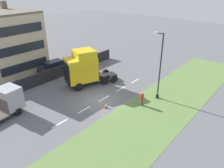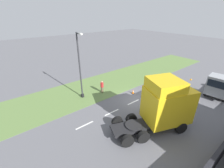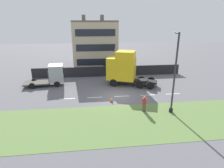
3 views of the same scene
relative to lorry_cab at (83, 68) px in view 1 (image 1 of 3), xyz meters
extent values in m
plane|color=slate|center=(-4.42, 1.66, -2.37)|extent=(120.00, 120.00, 0.00)
cube|color=#607F42|center=(-10.42, 1.66, -2.36)|extent=(7.00, 44.00, 0.01)
cube|color=white|center=(-4.42, -5.44, -2.37)|extent=(0.16, 1.80, 0.00)
cube|color=white|center=(-4.42, -2.24, -2.37)|extent=(0.16, 1.80, 0.00)
cube|color=white|center=(-4.42, 0.96, -2.37)|extent=(0.16, 1.80, 0.00)
cube|color=white|center=(-4.42, 4.16, -2.37)|extent=(0.16, 1.80, 0.00)
cube|color=white|center=(-4.42, 7.36, -2.37)|extent=(0.16, 1.80, 0.00)
cube|color=#232328|center=(4.58, 1.66, -1.57)|extent=(0.25, 24.00, 1.60)
cube|color=#C1B293|center=(13.19, 3.46, 1.83)|extent=(10.33, 8.00, 8.40)
cube|color=#1E232D|center=(7.99, 3.46, -0.69)|extent=(0.08, 6.80, 1.18)
cube|color=#1E232D|center=(7.99, 3.46, 1.83)|extent=(0.08, 6.80, 1.18)
cube|color=#1E232D|center=(7.99, 3.46, 4.35)|extent=(0.08, 6.80, 1.18)
cube|color=#665B51|center=(14.23, 1.86, 6.88)|extent=(0.70, 0.70, 1.10)
cube|color=black|center=(-0.45, -1.18, -1.70)|extent=(3.75, 6.88, 0.24)
cube|color=gold|center=(0.10, 0.25, -0.07)|extent=(3.71, 4.42, 3.03)
cube|color=black|center=(0.78, 2.04, -0.73)|extent=(2.04, 0.83, 1.70)
cube|color=black|center=(0.78, 2.04, 0.60)|extent=(2.15, 0.87, 0.97)
cube|color=gold|center=(-0.10, -0.27, 1.90)|extent=(3.12, 3.14, 0.90)
sphere|color=orange|center=(1.15, 1.06, 2.42)|extent=(0.14, 0.14, 0.14)
cylinder|color=black|center=(-1.00, -2.62, -1.52)|extent=(1.80, 1.80, 0.12)
cylinder|color=black|center=(-0.69, 1.47, -1.85)|extent=(0.67, 1.09, 1.04)
cylinder|color=black|center=(1.49, 0.63, -1.85)|extent=(0.67, 1.09, 1.04)
cylinder|color=black|center=(-1.97, -1.88, -1.85)|extent=(0.67, 1.09, 1.04)
cylinder|color=black|center=(0.21, -2.71, -1.85)|extent=(0.67, 1.09, 1.04)
cylinder|color=black|center=(-2.46, -3.15, -1.85)|extent=(0.67, 1.09, 1.04)
cylinder|color=black|center=(-0.28, -3.99, -1.85)|extent=(0.67, 1.09, 1.04)
cube|color=#999EA3|center=(0.97, 9.28, -0.65)|extent=(2.36, 2.10, 2.27)
cube|color=black|center=(1.08, 8.34, -0.20)|extent=(1.88, 0.26, 0.82)
cube|color=#4C4742|center=(0.85, 10.26, -0.99)|extent=(2.15, 0.35, 1.59)
cylinder|color=black|center=(1.96, 9.40, -1.97)|extent=(0.33, 0.82, 0.80)
cylinder|color=black|center=(-0.02, 9.16, -1.97)|extent=(0.33, 0.82, 0.80)
cube|color=black|center=(6.29, 0.10, -1.60)|extent=(2.00, 4.48, 0.98)
cube|color=black|center=(6.28, -0.01, -0.79)|extent=(1.62, 2.50, 0.65)
cylinder|color=black|center=(5.55, 1.57, -2.05)|extent=(0.24, 0.65, 0.64)
cylinder|color=black|center=(7.19, 1.47, -2.05)|extent=(0.24, 0.65, 0.64)
cylinder|color=black|center=(5.39, -1.28, -2.05)|extent=(0.24, 0.65, 0.64)
cylinder|color=black|center=(7.03, -1.38, -2.05)|extent=(0.24, 0.65, 0.64)
cylinder|color=black|center=(-9.11, -3.13, -2.17)|extent=(0.36, 0.36, 0.40)
cylinder|color=#2D2D33|center=(-9.11, -3.13, 1.44)|extent=(0.17, 0.17, 7.62)
cylinder|color=#2D2D33|center=(-8.66, -3.13, 5.16)|extent=(0.90, 0.12, 0.12)
cube|color=silver|center=(-8.21, -3.13, 5.16)|extent=(0.44, 0.20, 0.16)
cylinder|color=brown|center=(-8.61, -0.55, -1.98)|extent=(0.34, 0.34, 0.78)
cylinder|color=#B22626|center=(-8.61, -0.55, -1.28)|extent=(0.39, 0.39, 0.62)
sphere|color=tan|center=(-8.61, -0.55, -0.86)|extent=(0.21, 0.21, 0.21)
cube|color=black|center=(-5.92, 2.38, -2.35)|extent=(0.36, 0.36, 0.03)
cone|color=orange|center=(-5.92, 2.38, -2.06)|extent=(0.28, 0.28, 0.55)
cylinder|color=white|center=(-5.92, 2.38, -2.03)|extent=(0.17, 0.17, 0.07)
camera|label=1|loc=(-19.43, 17.42, 10.19)|focal=35.00mm
camera|label=2|loc=(5.62, -10.12, 7.07)|focal=24.00mm
camera|label=3|loc=(-24.91, 4.63, 6.08)|focal=30.00mm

